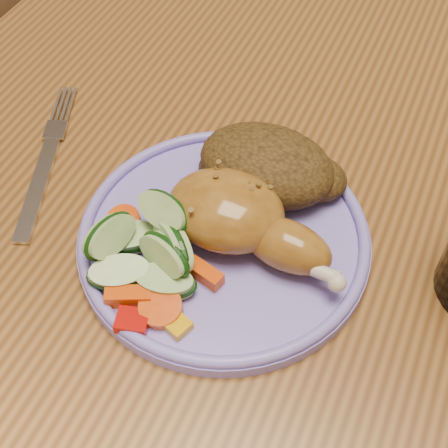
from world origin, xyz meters
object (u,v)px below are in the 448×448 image
object	(u,v)px
dining_table	(316,277)
plate	(224,239)
fork	(45,163)
chair_far	(418,59)

from	to	relation	value
dining_table	plate	bearing A→B (deg)	-143.47
fork	chair_far	bearing A→B (deg)	68.25
fork	plate	bearing A→B (deg)	-4.73
dining_table	chair_far	xyz separation A→B (m)	(0.00, 0.63, -0.17)
plate	fork	xyz separation A→B (m)	(-0.19, 0.02, -0.00)
chair_far	plate	xyz separation A→B (m)	(-0.07, -0.68, 0.26)
dining_table	chair_far	world-z (taller)	chair_far
chair_far	plate	world-z (taller)	chair_far
plate	dining_table	bearing A→B (deg)	36.53
plate	chair_far	bearing A→B (deg)	83.78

